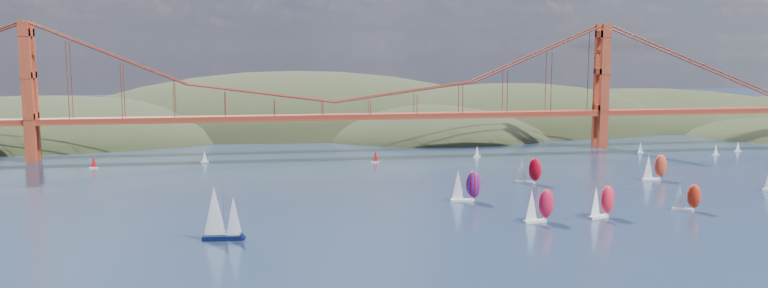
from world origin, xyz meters
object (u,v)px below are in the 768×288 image
sloop_navy (220,214)px  racer_5 (528,170)px  racer_rwb (465,185)px  racer_3 (654,167)px  racer_0 (539,205)px  racer_1 (601,201)px  racer_2 (686,196)px

sloop_navy → racer_5: sloop_navy is taller
sloop_navy → racer_rwb: bearing=31.5°
racer_5 → racer_rwb: racer_rwb is taller
racer_5 → racer_3: bearing=24.6°
racer_0 → racer_rwb: racer_rwb is taller
racer_0 → racer_rwb: size_ratio=0.95×
racer_0 → racer_3: 80.30m
racer_0 → racer_1: size_ratio=1.01×
racer_rwb → racer_1: bearing=-36.3°
racer_3 → sloop_navy: bearing=-158.7°
racer_3 → racer_5: size_ratio=1.01×
racer_1 → racer_5: racer_5 is taller
racer_0 → racer_2: size_ratio=1.16×
sloop_navy → racer_0: size_ratio=1.46×
racer_1 → racer_2: size_ratio=1.15×
sloop_navy → racer_3: bearing=27.5°
racer_0 → sloop_navy: bearing=171.9°
racer_1 → racer_5: 51.06m
racer_0 → racer_2: 45.98m
racer_0 → racer_1: racer_0 is taller
sloop_navy → racer_rwb: 76.26m
racer_0 → racer_5: (17.24, 53.18, 0.01)m
sloop_navy → racer_1: sloop_navy is taller
racer_1 → racer_0: bearing=165.9°
racer_2 → racer_5: 54.81m
racer_3 → racer_2: bearing=-109.7°
racer_2 → racer_3: racer_3 is taller
racer_0 → racer_3: size_ratio=0.98×
sloop_navy → racer_3: size_ratio=1.44×
racer_0 → racer_1: bearing=-4.4°
racer_0 → racer_2: bearing=-3.1°
sloop_navy → racer_1: size_ratio=1.48×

